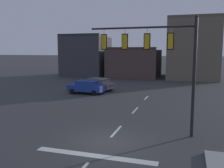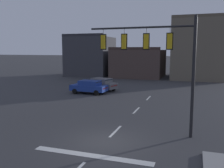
% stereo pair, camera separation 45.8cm
% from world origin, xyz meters
% --- Properties ---
extents(ground_plane, '(400.00, 400.00, 0.00)m').
position_xyz_m(ground_plane, '(0.00, 0.00, 0.00)').
color(ground_plane, '#353538').
extents(stop_bar_paint, '(6.40, 0.50, 0.01)m').
position_xyz_m(stop_bar_paint, '(0.00, -2.00, 0.00)').
color(stop_bar_paint, silver).
rests_on(stop_bar_paint, ground).
extents(lane_centreline, '(0.16, 26.40, 0.01)m').
position_xyz_m(lane_centreline, '(0.00, 2.00, 0.00)').
color(lane_centreline, silver).
rests_on(lane_centreline, ground).
extents(signal_mast_near_side, '(6.68, 0.52, 7.31)m').
position_xyz_m(signal_mast_near_side, '(2.47, 2.49, 5.11)').
color(signal_mast_near_side, black).
rests_on(signal_mast_near_side, ground).
extents(car_lot_nearside, '(4.74, 3.07, 1.61)m').
position_xyz_m(car_lot_nearside, '(-6.89, 17.24, 0.86)').
color(car_lot_nearside, slate).
rests_on(car_lot_nearside, ground).
extents(car_lot_middle, '(4.56, 2.18, 1.61)m').
position_xyz_m(car_lot_middle, '(-7.36, 14.47, 0.86)').
color(car_lot_middle, navy).
rests_on(car_lot_middle, ground).
extents(building_row, '(29.43, 11.97, 10.97)m').
position_xyz_m(building_row, '(-2.69, 35.68, 4.32)').
color(building_row, '#38383D').
rests_on(building_row, ground).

